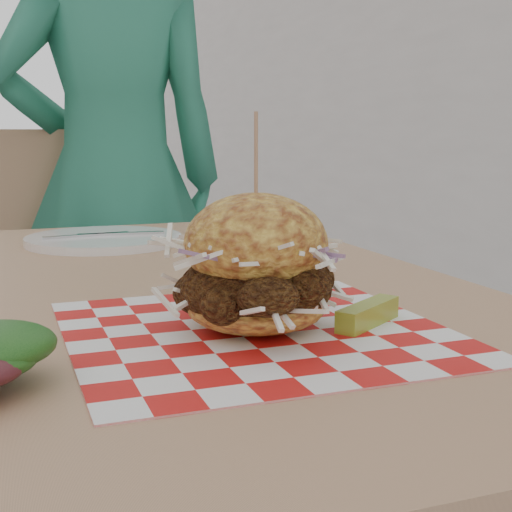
# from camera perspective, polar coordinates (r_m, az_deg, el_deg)

# --- Properties ---
(diner) EXTENTS (0.61, 0.41, 1.65)m
(diner) POSITION_cam_1_polar(r_m,az_deg,el_deg) (1.89, -11.22, 6.05)
(diner) COLOR #2B7F62
(diner) RESTS_ON ground
(patio_table) EXTENTS (0.80, 1.20, 0.75)m
(patio_table) POSITION_cam_1_polar(r_m,az_deg,el_deg) (0.95, -8.71, -6.87)
(patio_table) COLOR tan
(patio_table) RESTS_ON ground
(patio_chair) EXTENTS (0.45, 0.46, 0.95)m
(patio_chair) POSITION_cam_1_polar(r_m,az_deg,el_deg) (1.91, -14.31, -2.20)
(patio_chair) COLOR tan
(patio_chair) RESTS_ON ground
(paper_liner) EXTENTS (0.36, 0.36, 0.00)m
(paper_liner) POSITION_cam_1_polar(r_m,az_deg,el_deg) (0.70, 0.00, -5.97)
(paper_liner) COLOR red
(paper_liner) RESTS_ON patio_table
(sandwich) EXTENTS (0.18, 0.18, 0.21)m
(sandwich) POSITION_cam_1_polar(r_m,az_deg,el_deg) (0.69, 0.00, -1.23)
(sandwich) COLOR gold
(sandwich) RESTS_ON paper_liner
(pickle_spear) EXTENTS (0.09, 0.07, 0.02)m
(pickle_spear) POSITION_cam_1_polar(r_m,az_deg,el_deg) (0.72, 8.94, -4.61)
(pickle_spear) COLOR #92AF33
(pickle_spear) RESTS_ON paper_liner
(place_setting) EXTENTS (0.27, 0.27, 0.02)m
(place_setting) POSITION_cam_1_polar(r_m,az_deg,el_deg) (1.28, -12.06, 1.30)
(place_setting) COLOR white
(place_setting) RESTS_ON patio_table
(kraft_tray) EXTENTS (0.15, 0.12, 0.06)m
(kraft_tray) POSITION_cam_1_polar(r_m,az_deg,el_deg) (1.33, 0.43, 2.50)
(kraft_tray) COLOR olive
(kraft_tray) RESTS_ON patio_table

